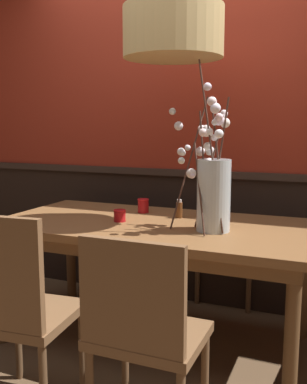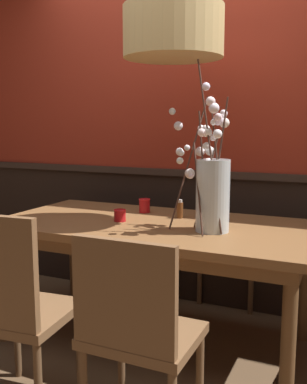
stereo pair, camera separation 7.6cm
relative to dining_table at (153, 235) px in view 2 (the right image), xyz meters
name	(u,v)px [view 2 (the right image)]	position (x,y,z in m)	size (l,w,h in m)	color
ground_plane	(153,339)	(0.00, 0.00, -0.67)	(24.00, 24.00, 0.00)	brown
back_wall	(195,126)	(0.00, 0.74, 0.66)	(5.37, 0.14, 2.67)	black
dining_table	(153,235)	(0.00, 0.00, 0.00)	(1.90, 0.96, 0.75)	brown
chair_far_side_right	(236,229)	(0.30, 0.89, -0.13)	(0.48, 0.44, 0.98)	brown
chair_near_side_right	(136,328)	(0.32, -0.88, -0.15)	(0.46, 0.39, 0.91)	brown
chair_far_side_left	(163,223)	(-0.32, 0.89, -0.14)	(0.45, 0.45, 0.96)	brown
chair_near_side_left	(13,304)	(-0.28, -0.92, -0.14)	(0.47, 0.47, 0.97)	brown
vase_with_blossoms	(211,189)	(0.38, -0.07, 0.31)	(0.39, 0.32, 0.93)	silver
candle_holder_nearer_center	(120,215)	(-0.20, -0.06, 0.12)	(0.08, 0.08, 0.07)	red
candle_holder_nearer_edge	(145,206)	(-0.18, 0.25, 0.13)	(0.08, 0.08, 0.09)	red
condiment_bottle	(180,209)	(0.10, 0.18, 0.14)	(0.04, 0.04, 0.12)	brown
pendant_lamp	(173,33)	(0.10, 0.05, 1.18)	(0.58, 0.58, 0.96)	tan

